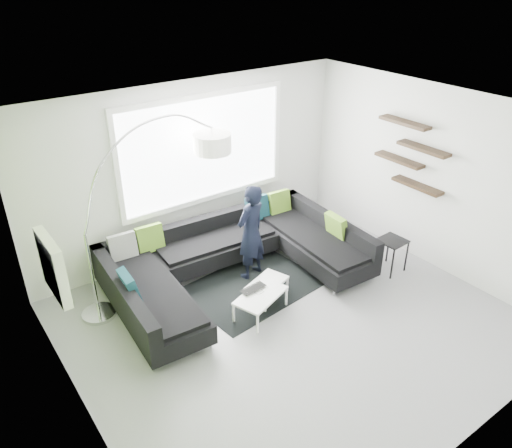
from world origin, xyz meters
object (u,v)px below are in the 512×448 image
at_px(laptop, 256,290).
at_px(coffee_table, 264,296).
at_px(arc_lamp, 85,235).
at_px(side_table, 390,255).
at_px(person, 251,232).
at_px(sectional_sofa, 238,263).

bearing_deg(laptop, coffee_table, 2.05).
xyz_separation_m(arc_lamp, side_table, (4.10, -1.59, -1.01)).
bearing_deg(arc_lamp, laptop, -35.97).
distance_m(arc_lamp, person, 2.37).
distance_m(side_table, person, 2.22).
distance_m(side_table, laptop, 2.33).
distance_m(sectional_sofa, coffee_table, 0.70).
bearing_deg(person, sectional_sofa, -2.89).
distance_m(arc_lamp, laptop, 2.36).
bearing_deg(side_table, person, 147.45).
xyz_separation_m(arc_lamp, laptop, (1.81, -1.19, -0.94)).
bearing_deg(coffee_table, arc_lamp, 129.93).
bearing_deg(arc_lamp, side_table, -23.93).
distance_m(coffee_table, side_table, 2.18).
height_order(sectional_sofa, laptop, sectional_sofa).
bearing_deg(side_table, sectional_sofa, 152.42).
bearing_deg(arc_lamp, sectional_sofa, -16.53).
bearing_deg(laptop, person, 53.57).
height_order(person, laptop, person).
distance_m(coffee_table, laptop, 0.24).
relative_size(coffee_table, person, 0.65).
relative_size(side_table, person, 0.36).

